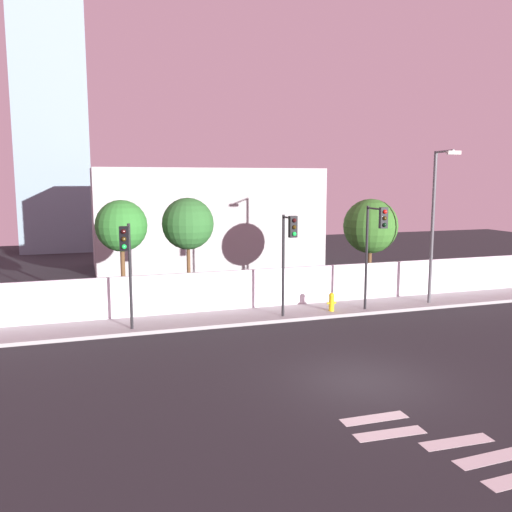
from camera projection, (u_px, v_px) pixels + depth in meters
name	position (u px, v px, depth m)	size (l,w,h in m)	color
ground_plane	(364.00, 381.00, 16.31)	(80.00, 80.00, 0.00)	#252529
sidewalk	(273.00, 314.00, 24.01)	(36.00, 2.40, 0.15)	gray
perimeter_wall	(264.00, 288.00, 25.08)	(36.00, 0.18, 1.80)	silver
crosswalk_marking	(443.00, 444.00, 12.36)	(3.34, 3.89, 0.01)	silver
traffic_light_left	(289.00, 244.00, 22.55)	(0.36, 1.12, 4.46)	black
traffic_light_center	(127.00, 254.00, 20.28)	(0.52, 1.53, 4.25)	black
traffic_light_right	(375.00, 236.00, 23.46)	(0.35, 1.73, 4.78)	black
street_lamp_curbside	(435.00, 216.00, 25.20)	(0.68, 1.87, 7.27)	#4C4C51
fire_hydrant	(332.00, 301.00, 24.27)	(0.44, 0.26, 0.85)	gold
roadside_tree_leftmost	(121.00, 226.00, 23.95)	(2.33, 2.33, 5.20)	brown
roadside_tree_midleft	(188.00, 224.00, 24.88)	(2.43, 2.43, 5.27)	brown
roadside_tree_midright	(370.00, 226.00, 27.92)	(2.85, 2.85, 5.11)	brown
low_building_distant	(208.00, 217.00, 38.09)	(15.76, 6.00, 6.87)	#A6A6A6
tower_on_skyline	(50.00, 83.00, 44.58)	(5.84, 5.00, 28.25)	gray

